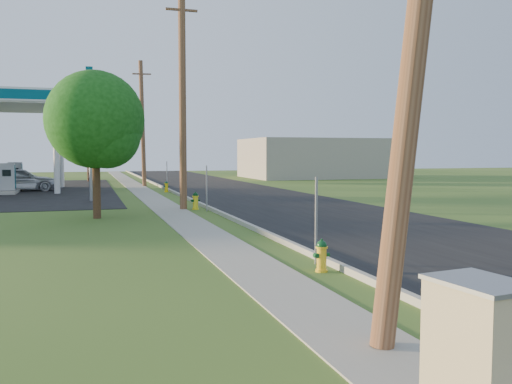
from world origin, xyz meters
TOP-DOWN VIEW (x-y plane):
  - ground_plane at (0.00, 0.00)m, footprint 140.00×140.00m
  - road at (4.50, 10.00)m, footprint 8.00×120.00m
  - curb at (0.50, 10.00)m, footprint 0.15×120.00m
  - sidewalk at (-1.25, 10.00)m, footprint 1.50×120.00m
  - utility_pole_mid at (-0.60, 17.00)m, footprint 1.40×0.32m
  - utility_pole_far at (-0.60, 35.00)m, footprint 1.40×0.32m
  - sign_post_near at (0.25, 4.20)m, footprint 0.05×0.04m
  - sign_post_mid at (0.25, 16.00)m, footprint 0.05×0.04m
  - sign_post_far at (0.25, 28.20)m, footprint 0.05×0.04m
  - fuel_pump_ne at (-9.50, 30.00)m, footprint 1.20×3.20m
  - fuel_pump_se at (-9.50, 34.00)m, footprint 1.20×3.20m
  - price_pylon at (-4.50, 22.50)m, footprint 0.34×2.04m
  - distant_building at (18.00, 45.00)m, footprint 14.00×10.00m
  - tree_verge at (-4.28, 14.69)m, footprint 3.77×3.77m
  - tree_lot at (-4.45, 43.44)m, footprint 5.10×5.10m
  - hydrant_near at (0.04, 3.41)m, footprint 0.37×0.33m
  - hydrant_mid at (-0.08, 16.84)m, footprint 0.42×0.38m
  - hydrant_far at (0.19, 28.14)m, footprint 0.39×0.34m
  - utility_cabinet at (-1.51, -3.30)m, footprint 0.74×0.92m
  - car_silver at (-8.97, 31.78)m, footprint 4.86×2.42m

SIDE VIEW (x-z plane):
  - ground_plane at x=0.00m, z-range 0.00..0.00m
  - road at x=4.50m, z-range 0.00..0.02m
  - sidewalk at x=-1.25m, z-range 0.00..0.03m
  - curb at x=0.50m, z-range 0.00..0.15m
  - hydrant_near at x=0.04m, z-range -0.01..0.70m
  - hydrant_far at x=0.19m, z-range -0.01..0.73m
  - hydrant_mid at x=-0.08m, z-range -0.01..0.80m
  - fuel_pump_ne at x=-9.50m, z-range -0.23..1.67m
  - fuel_pump_se at x=-9.50m, z-range -0.23..1.67m
  - utility_cabinet at x=-1.51m, z-range 0.00..1.45m
  - car_silver at x=-8.97m, z-range 0.00..1.59m
  - sign_post_near at x=0.25m, z-range 0.00..2.00m
  - sign_post_mid at x=0.25m, z-range 0.00..2.00m
  - sign_post_far at x=0.25m, z-range 0.00..2.00m
  - distant_building at x=18.00m, z-range 0.00..4.00m
  - tree_verge at x=-4.28m, z-range 0.82..6.53m
  - utility_pole_far at x=-0.60m, z-range 0.05..9.56m
  - utility_pole_mid at x=-0.60m, z-range 0.05..9.85m
  - tree_lot at x=-4.45m, z-range 1.11..8.85m
  - price_pylon at x=-4.50m, z-range 2.01..8.86m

